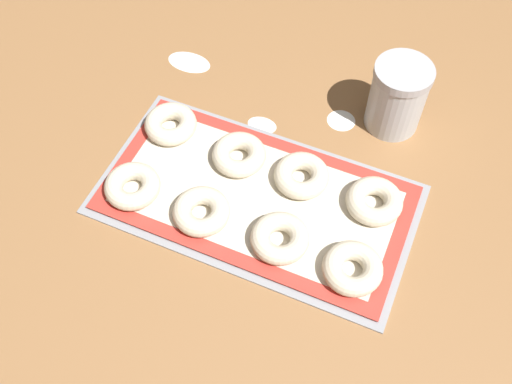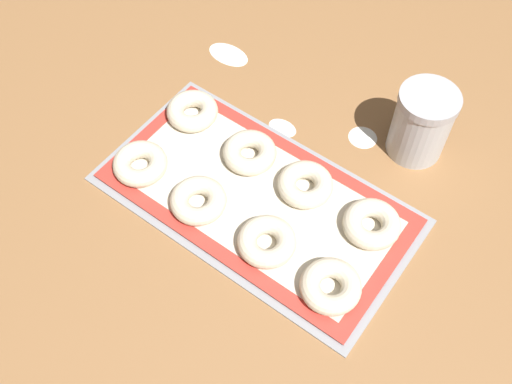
{
  "view_description": "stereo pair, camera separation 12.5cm",
  "coord_description": "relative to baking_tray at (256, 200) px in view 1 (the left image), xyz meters",
  "views": [
    {
      "loc": [
        0.23,
        -0.51,
        0.85
      ],
      "look_at": [
        0.01,
        -0.0,
        0.03
      ],
      "focal_mm": 42.0,
      "sensor_mm": 36.0,
      "label": 1
    },
    {
      "loc": [
        0.34,
        -0.44,
        0.85
      ],
      "look_at": [
        0.01,
        -0.0,
        0.03
      ],
      "focal_mm": 42.0,
      "sensor_mm": 36.0,
      "label": 2
    }
  ],
  "objects": [
    {
      "name": "flour_patch_near",
      "position": [
        0.07,
        0.23,
        -0.0
      ],
      "size": [
        0.05,
        0.05,
        0.0
      ],
      "color": "white",
      "rests_on": "ground_plane"
    },
    {
      "name": "bagel_front_far_right",
      "position": [
        0.19,
        -0.07,
        0.02
      ],
      "size": [
        0.09,
        0.09,
        0.03
      ],
      "color": "beige",
      "rests_on": "baking_mat"
    },
    {
      "name": "bagel_back_far_left",
      "position": [
        -0.2,
        0.07,
        0.02
      ],
      "size": [
        0.09,
        0.09,
        0.03
      ],
      "color": "beige",
      "rests_on": "baking_mat"
    },
    {
      "name": "bagel_front_mid_left",
      "position": [
        -0.07,
        -0.07,
        0.02
      ],
      "size": [
        0.09,
        0.09,
        0.03
      ],
      "color": "beige",
      "rests_on": "baking_mat"
    },
    {
      "name": "bagel_front_far_left",
      "position": [
        -0.19,
        -0.07,
        0.02
      ],
      "size": [
        0.09,
        0.09,
        0.03
      ],
      "color": "beige",
      "rests_on": "baking_mat"
    },
    {
      "name": "flour_patch_side",
      "position": [
        -0.25,
        0.25,
        -0.0
      ],
      "size": [
        0.09,
        0.05,
        0.0
      ],
      "color": "white",
      "rests_on": "ground_plane"
    },
    {
      "name": "bagel_back_mid_right",
      "position": [
        0.06,
        0.06,
        0.02
      ],
      "size": [
        0.09,
        0.09,
        0.03
      ],
      "color": "beige",
      "rests_on": "baking_mat"
    },
    {
      "name": "bagel_back_far_right",
      "position": [
        0.19,
        0.06,
        0.02
      ],
      "size": [
        0.09,
        0.09,
        0.03
      ],
      "color": "beige",
      "rests_on": "baking_mat"
    },
    {
      "name": "baking_tray",
      "position": [
        0.0,
        0.0,
        0.0
      ],
      "size": [
        0.53,
        0.29,
        0.01
      ],
      "color": "#93969B",
      "rests_on": "ground_plane"
    },
    {
      "name": "flour_canister",
      "position": [
        0.16,
        0.26,
        0.06
      ],
      "size": [
        0.1,
        0.1,
        0.13
      ],
      "color": "silver",
      "rests_on": "ground_plane"
    },
    {
      "name": "flour_patch_far",
      "position": [
        -0.06,
        0.16,
        -0.0
      ],
      "size": [
        0.06,
        0.04,
        0.0
      ],
      "color": "white",
      "rests_on": "ground_plane"
    },
    {
      "name": "bagel_front_mid_right",
      "position": [
        0.07,
        -0.07,
        0.02
      ],
      "size": [
        0.09,
        0.09,
        0.03
      ],
      "color": "beige",
      "rests_on": "baking_mat"
    },
    {
      "name": "bagel_back_mid_left",
      "position": [
        -0.06,
        0.06,
        0.02
      ],
      "size": [
        0.09,
        0.09,
        0.03
      ],
      "color": "beige",
      "rests_on": "baking_mat"
    },
    {
      "name": "ground_plane",
      "position": [
        -0.01,
        0.0,
        -0.0
      ],
      "size": [
        2.8,
        2.8,
        0.0
      ],
      "primitive_type": "plane",
      "color": "olive"
    },
    {
      "name": "baking_mat",
      "position": [
        -0.0,
        0.0,
        0.01
      ],
      "size": [
        0.51,
        0.26,
        0.0
      ],
      "color": "red",
      "rests_on": "baking_tray"
    }
  ]
}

